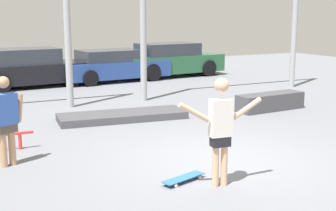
% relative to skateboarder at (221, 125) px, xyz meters
% --- Properties ---
extents(ground_plane, '(36.00, 36.00, 0.00)m').
position_rel_skateboarder_xyz_m(ground_plane, '(0.79, 1.15, -0.99)').
color(ground_plane, slate).
extents(skateboarder, '(1.41, 0.25, 1.73)m').
position_rel_skateboarder_xyz_m(skateboarder, '(0.00, 0.00, 0.00)').
color(skateboarder, '#DBAD89').
rests_on(skateboarder, ground_plane).
extents(skateboard, '(0.84, 0.44, 0.08)m').
position_rel_skateboarder_xyz_m(skateboard, '(-0.42, 0.42, -0.93)').
color(skateboard, '#2D66B2').
rests_on(skateboard, ground_plane).
extents(grind_box, '(2.11, 0.73, 0.48)m').
position_rel_skateboarder_xyz_m(grind_box, '(4.55, 4.35, -0.75)').
color(grind_box, '#47474C').
rests_on(grind_box, ground_plane).
extents(manual_pad, '(3.37, 1.42, 0.18)m').
position_rel_skateboarder_xyz_m(manual_pad, '(0.37, 5.12, -0.90)').
color(manual_pad, '#47474C').
rests_on(manual_pad, ground_plane).
extents(parked_car_black, '(4.21, 2.19, 1.43)m').
position_rel_skateboarder_xyz_m(parked_car_black, '(-0.65, 11.87, -0.31)').
color(parked_car_black, black).
rests_on(parked_car_black, ground_plane).
extents(parked_car_blue, '(4.48, 2.12, 1.27)m').
position_rel_skateboarder_xyz_m(parked_car_blue, '(2.60, 11.83, -0.37)').
color(parked_car_blue, '#284793').
rests_on(parked_car_blue, ground_plane).
extents(parked_car_green, '(4.69, 2.14, 1.44)m').
position_rel_skateboarder_xyz_m(parked_car_green, '(5.33, 12.05, -0.29)').
color(parked_car_green, '#28603D').
rests_on(parked_car_green, ground_plane).
extents(bystander, '(0.72, 0.37, 1.63)m').
position_rel_skateboarder_xyz_m(bystander, '(-2.84, 2.57, -0.10)').
color(bystander, tan).
rests_on(bystander, ground_plane).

